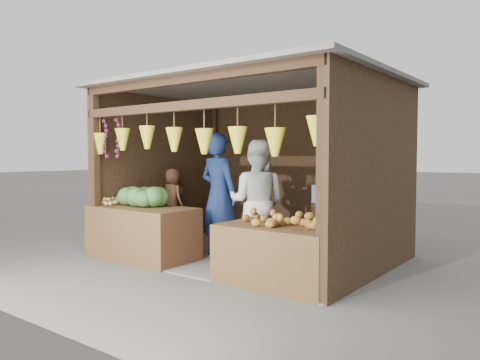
% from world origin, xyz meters
% --- Properties ---
extents(ground, '(80.00, 80.00, 0.00)m').
position_xyz_m(ground, '(0.00, 0.00, 0.00)').
color(ground, '#514F49').
rests_on(ground, ground).
extents(stall_structure, '(4.30, 3.30, 2.66)m').
position_xyz_m(stall_structure, '(-0.03, -0.04, 1.67)').
color(stall_structure, slate).
rests_on(stall_structure, ground).
extents(back_shelf, '(1.25, 0.32, 1.32)m').
position_xyz_m(back_shelf, '(1.05, 1.28, 0.87)').
color(back_shelf, '#382314').
rests_on(back_shelf, ground).
extents(counter_left, '(1.68, 0.85, 0.79)m').
position_xyz_m(counter_left, '(-1.23, -1.12, 0.39)').
color(counter_left, '#522F1B').
rests_on(counter_left, ground).
extents(counter_right, '(1.49, 0.85, 0.72)m').
position_xyz_m(counter_right, '(1.19, -1.08, 0.36)').
color(counter_right, '#50341A').
rests_on(counter_right, ground).
extents(stool, '(0.31, 0.31, 0.29)m').
position_xyz_m(stool, '(-1.72, 0.00, 0.15)').
color(stool, black).
rests_on(stool, ground).
extents(man_standing, '(0.74, 0.52, 1.91)m').
position_xyz_m(man_standing, '(-0.38, -0.33, 0.96)').
color(man_standing, '#14234D').
rests_on(man_standing, ground).
extents(woman_standing, '(1.03, 0.91, 1.79)m').
position_xyz_m(woman_standing, '(0.34, -0.34, 0.89)').
color(woman_standing, silver).
rests_on(woman_standing, ground).
extents(vendor_seated, '(0.57, 0.44, 1.05)m').
position_xyz_m(vendor_seated, '(-1.72, 0.00, 0.82)').
color(vendor_seated, brown).
rests_on(vendor_seated, stool).
extents(melon_pile, '(1.00, 0.50, 0.32)m').
position_xyz_m(melon_pile, '(-1.28, -1.05, 0.95)').
color(melon_pile, '#124513').
rests_on(melon_pile, counter_left).
extents(tanfruit_pile, '(0.34, 0.40, 0.13)m').
position_xyz_m(tanfruit_pile, '(-1.89, -1.18, 0.85)').
color(tanfruit_pile, tan).
rests_on(tanfruit_pile, counter_left).
extents(mango_pile, '(1.40, 0.64, 0.22)m').
position_xyz_m(mango_pile, '(1.24, -1.07, 0.83)').
color(mango_pile, '#C63F1A').
rests_on(mango_pile, counter_right).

